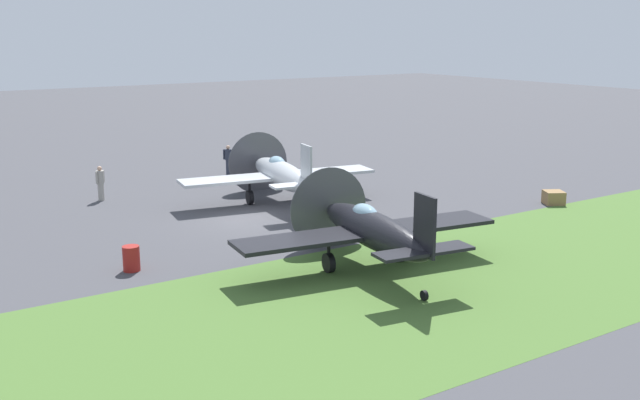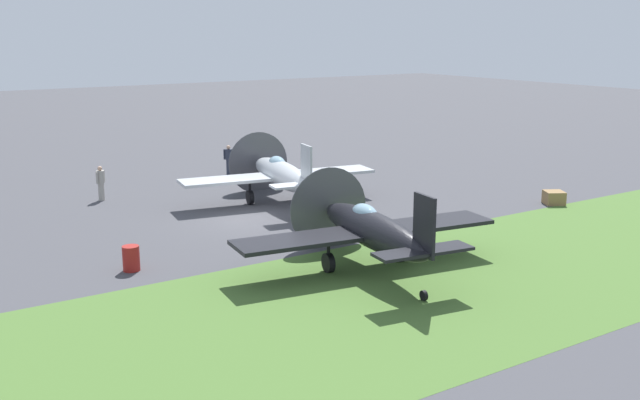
% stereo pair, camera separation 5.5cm
% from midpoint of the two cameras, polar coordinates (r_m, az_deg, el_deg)
% --- Properties ---
extents(ground_plane, '(160.00, 160.00, 0.00)m').
position_cam_midpoint_polar(ground_plane, '(33.68, -5.56, -1.42)').
color(ground_plane, '#424247').
extents(grass_verge, '(120.00, 11.00, 0.01)m').
position_cam_midpoint_polar(grass_verge, '(24.54, 7.35, -7.00)').
color(grass_verge, '#476B2D').
rests_on(grass_verge, ground).
extents(airplane_lead, '(9.84, 7.84, 3.48)m').
position_cam_midpoint_polar(airplane_lead, '(36.22, -3.09, 2.01)').
color(airplane_lead, '#B2B7BC').
rests_on(airplane_lead, ground).
extents(airplane_wingman, '(9.96, 7.91, 3.53)m').
position_cam_midpoint_polar(airplane_wingman, '(26.21, 3.86, -2.24)').
color(airplane_wingman, black).
rests_on(airplane_wingman, ground).
extents(ground_crew_chief, '(0.45, 0.50, 1.73)m').
position_cam_midpoint_polar(ground_crew_chief, '(43.72, -7.05, 3.11)').
color(ground_crew_chief, '#2D3342').
rests_on(ground_crew_chief, ground).
extents(ground_crew_mechanic, '(0.54, 0.41, 1.73)m').
position_cam_midpoint_polar(ground_crew_mechanic, '(38.41, -16.46, 1.30)').
color(ground_crew_mechanic, '#9E998E').
rests_on(ground_crew_mechanic, ground).
extents(fuel_drum, '(0.60, 0.60, 0.90)m').
position_cam_midpoint_polar(fuel_drum, '(27.13, -14.27, -4.35)').
color(fuel_drum, maroon).
rests_on(fuel_drum, ground).
extents(supply_crate, '(1.23, 1.23, 0.64)m').
position_cam_midpoint_polar(supply_crate, '(37.94, 17.37, 0.18)').
color(supply_crate, olive).
rests_on(supply_crate, ground).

